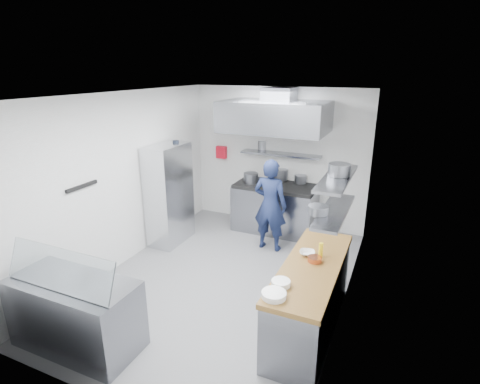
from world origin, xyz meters
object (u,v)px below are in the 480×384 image
at_px(display_case, 76,314).
at_px(chef, 270,205).
at_px(wire_rack, 169,194).
at_px(gas_range, 275,209).

bearing_deg(display_case, chef, 69.78).
xyz_separation_m(wire_rack, display_case, (0.60, -2.84, -0.50)).
xyz_separation_m(gas_range, display_case, (-1.03, -4.10, -0.03)).
relative_size(gas_range, wire_rack, 0.86).
relative_size(chef, display_case, 1.11).
height_order(gas_range, display_case, gas_range).
bearing_deg(chef, wire_rack, 15.94).
distance_m(gas_range, wire_rack, 2.12).
bearing_deg(gas_range, display_case, -104.12).
distance_m(gas_range, chef, 0.92).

